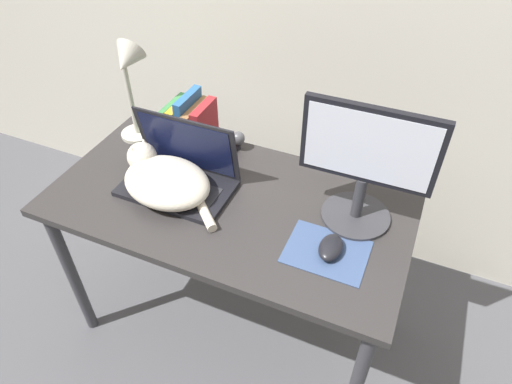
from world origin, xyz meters
TOP-DOWN VIEW (x-y plane):
  - ground_plane at (0.00, 0.00)m, footprint 12.00×12.00m
  - desk at (0.00, 0.33)m, footprint 1.23×0.65m
  - laptop at (-0.19, 0.33)m, footprint 0.38×0.24m
  - cat at (-0.21, 0.27)m, footprint 0.42×0.29m
  - external_monitor at (0.42, 0.41)m, footprint 0.40×0.22m
  - mousepad at (0.37, 0.23)m, footprint 0.25×0.19m
  - computer_mouse at (0.38, 0.23)m, footprint 0.07×0.11m
  - book_row at (-0.26, 0.54)m, footprint 0.16×0.17m
  - desk_lamp at (-0.47, 0.49)m, footprint 0.17×0.17m
  - webcam at (-0.09, 0.60)m, footprint 0.05×0.05m

SIDE VIEW (x-z plane):
  - ground_plane at x=0.00m, z-range 0.00..0.00m
  - desk at x=0.00m, z-range 0.28..1.00m
  - mousepad at x=0.37m, z-range 0.72..0.72m
  - computer_mouse at x=0.38m, z-range 0.72..0.76m
  - laptop at x=-0.19m, z-range 0.65..0.89m
  - webcam at x=-0.09m, z-range 0.73..0.81m
  - cat at x=-0.21m, z-range 0.71..0.85m
  - book_row at x=-0.26m, z-range 0.71..0.94m
  - external_monitor at x=0.42m, z-range 0.74..1.15m
  - desk_lamp at x=-0.47m, z-range 0.79..1.21m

